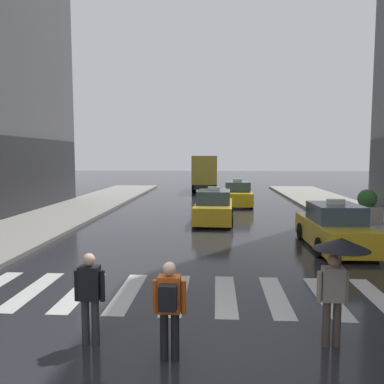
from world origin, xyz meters
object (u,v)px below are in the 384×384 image
object	(u,v)px
box_truck	(204,172)
taxi_second	(214,208)
taxi_lead	(334,228)
pedestrian_with_umbrella	(338,262)
planter_mid_block	(367,207)
pedestrian_plain_coat	(90,293)
taxi_third	(237,195)
pedestrian_with_backpack	(169,304)

from	to	relation	value
box_truck	taxi_second	bearing A→B (deg)	-86.59
taxi_lead	pedestrian_with_umbrella	bearing A→B (deg)	-106.44
planter_mid_block	taxi_second	bearing A→B (deg)	176.22
taxi_second	pedestrian_plain_coat	bearing A→B (deg)	-99.40
taxi_second	box_truck	xyz separation A→B (m)	(-1.01, 17.00, 1.13)
box_truck	pedestrian_plain_coat	xyz separation A→B (m)	(-1.10, -29.80, -0.91)
taxi_second	taxi_third	bearing A→B (deg)	77.10
taxi_third	pedestrian_with_backpack	xyz separation A→B (m)	(-2.19, -20.01, 0.25)
taxi_lead	pedestrian_with_umbrella	world-z (taller)	pedestrian_with_umbrella
taxi_lead	planter_mid_block	world-z (taller)	taxi_lead
taxi_second	pedestrian_with_umbrella	bearing A→B (deg)	-80.02
taxi_second	pedestrian_with_backpack	xyz separation A→B (m)	(-0.65, -13.29, 0.25)
pedestrian_with_umbrella	taxi_second	bearing A→B (deg)	99.98
taxi_second	taxi_third	distance (m)	6.90
pedestrian_plain_coat	planter_mid_block	distance (m)	15.54
box_truck	pedestrian_plain_coat	bearing A→B (deg)	-92.12
box_truck	pedestrian_plain_coat	distance (m)	29.84
pedestrian_with_backpack	planter_mid_block	xyz separation A→B (m)	(8.00, 12.80, -0.10)
pedestrian_plain_coat	box_truck	bearing A→B (deg)	87.88
taxi_third	pedestrian_plain_coat	bearing A→B (deg)	-100.61
taxi_lead	pedestrian_with_backpack	bearing A→B (deg)	-122.01
pedestrian_plain_coat	taxi_second	bearing A→B (deg)	80.60
taxi_second	pedestrian_with_umbrella	xyz separation A→B (m)	(2.22, -12.60, 0.79)
box_truck	planter_mid_block	bearing A→B (deg)	-64.42
taxi_lead	planter_mid_block	distance (m)	5.59
taxi_lead	pedestrian_with_backpack	xyz separation A→B (m)	(-5.04, -8.06, 0.25)
box_truck	pedestrian_with_umbrella	bearing A→B (deg)	-83.77
pedestrian_plain_coat	taxi_third	bearing A→B (deg)	79.39
taxi_second	pedestrian_with_umbrella	world-z (taller)	pedestrian_with_umbrella
taxi_third	taxi_second	bearing A→B (deg)	-102.90
box_truck	planter_mid_block	xyz separation A→B (m)	(8.37, -17.49, -0.98)
pedestrian_with_backpack	box_truck	bearing A→B (deg)	90.69
pedestrian_plain_coat	pedestrian_with_backpack	bearing A→B (deg)	-18.27
taxi_lead	pedestrian_with_backpack	size ratio (longest dim) A/B	2.77
taxi_second	box_truck	size ratio (longest dim) A/B	0.61
taxi_lead	planter_mid_block	size ratio (longest dim) A/B	2.85
taxi_lead	taxi_second	size ratio (longest dim) A/B	0.99
box_truck	pedestrian_with_backpack	size ratio (longest dim) A/B	4.60
pedestrian_with_umbrella	planter_mid_block	world-z (taller)	pedestrian_with_umbrella
box_truck	pedestrian_with_backpack	bearing A→B (deg)	-89.31
box_truck	pedestrian_with_backpack	world-z (taller)	box_truck
taxi_second	taxi_third	world-z (taller)	same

